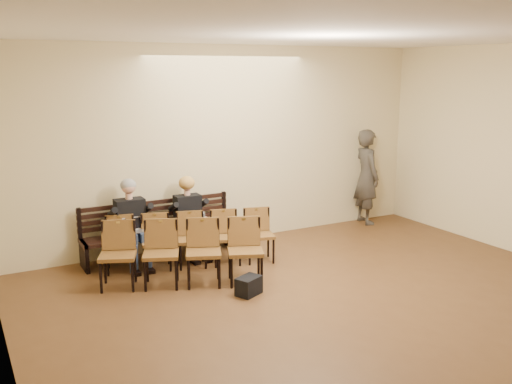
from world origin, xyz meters
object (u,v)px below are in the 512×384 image
at_px(bag, 249,286).
at_px(passerby, 367,170).
at_px(seated_man, 132,223).
at_px(seated_woman, 190,219).
at_px(laptop, 135,234).
at_px(chair_row_front, 192,240).
at_px(bench, 161,244).
at_px(water_bottle, 203,226).
at_px(chair_row_back, 182,254).

relative_size(bag, passerby, 0.16).
bearing_deg(seated_man, bag, -62.67).
bearing_deg(seated_woman, passerby, 3.22).
xyz_separation_m(seated_woman, laptop, (-1.01, -0.22, -0.06)).
bearing_deg(passerby, bag, 127.51).
bearing_deg(chair_row_front, bench, 129.43).
relative_size(bench, laptop, 8.67).
relative_size(water_bottle, chair_row_back, 0.09).
bearing_deg(seated_man, seated_woman, 0.00).
height_order(bag, passerby, passerby).
relative_size(laptop, chair_row_front, 0.11).
bearing_deg(water_bottle, chair_row_back, -127.93).
distance_m(seated_woman, water_bottle, 0.31).
bearing_deg(passerby, chair_row_back, 115.33).
xyz_separation_m(seated_man, chair_row_back, (0.36, -1.24, -0.21)).
bearing_deg(seated_man, bench, 13.22).
bearing_deg(laptop, passerby, 0.27).
relative_size(laptop, passerby, 0.14).
relative_size(seated_woman, chair_row_front, 0.47).
bearing_deg(bag, chair_row_back, 131.21).
xyz_separation_m(bench, water_bottle, (0.60, -0.40, 0.33)).
xyz_separation_m(seated_man, bag, (1.04, -2.01, -0.56)).
bearing_deg(passerby, chair_row_front, 107.88).
height_order(seated_man, chair_row_front, seated_man).
relative_size(seated_man, laptop, 4.61).
xyz_separation_m(laptop, passerby, (4.92, 0.44, 0.54)).
bearing_deg(bag, water_bottle, 87.55).
height_order(seated_woman, bag, seated_woman).
bearing_deg(water_bottle, bag, -92.45).
bearing_deg(seated_man, laptop, -95.06).
height_order(bench, seated_woman, seated_woman).
bearing_deg(chair_row_front, passerby, 26.10).
bearing_deg(chair_row_back, bag, -26.44).
bearing_deg(seated_man, water_bottle, -13.91).
height_order(seated_man, laptop, seated_man).
relative_size(bench, water_bottle, 12.19).
relative_size(bag, chair_row_back, 0.15).
xyz_separation_m(bench, laptop, (-0.53, -0.34, 0.33)).
distance_m(bag, chair_row_back, 1.08).
xyz_separation_m(bag, chair_row_front, (-0.24, 1.48, 0.30)).
xyz_separation_m(bag, passerby, (3.87, 2.23, 0.97)).
bearing_deg(laptop, bag, -64.26).
distance_m(seated_man, seated_woman, 0.99).
xyz_separation_m(bench, passerby, (4.39, 0.10, 0.88)).
bearing_deg(chair_row_front, seated_woman, 85.59).
distance_m(seated_woman, bag, 2.07).
distance_m(bench, water_bottle, 0.79).
distance_m(laptop, water_bottle, 1.13).
height_order(bench, passerby, passerby).
height_order(seated_man, chair_row_back, seated_man).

